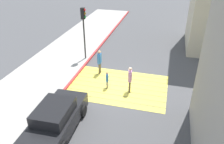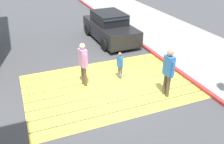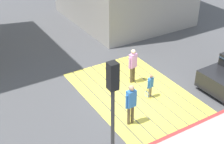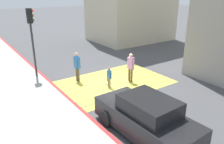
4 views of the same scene
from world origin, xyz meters
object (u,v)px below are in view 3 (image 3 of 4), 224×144
at_px(traffic_light_corner, 112,99).
at_px(pedestrian_child_with_racket, 150,85).
at_px(pedestrian_adult_trailing, 131,102).
at_px(pedestrian_adult_lead, 133,63).

bearing_deg(traffic_light_corner, pedestrian_child_with_racket, -52.10).
bearing_deg(pedestrian_adult_trailing, pedestrian_child_with_racket, -58.85).
relative_size(pedestrian_adult_trailing, pedestrian_child_with_racket, 1.54).
bearing_deg(pedestrian_adult_trailing, pedestrian_adult_lead, -35.72).
relative_size(traffic_light_corner, pedestrian_adult_trailing, 2.33).
xyz_separation_m(pedestrian_adult_lead, pedestrian_child_with_racket, (-1.50, 0.07, -0.37)).
height_order(traffic_light_corner, pedestrian_child_with_racket, traffic_light_corner).
bearing_deg(traffic_light_corner, pedestrian_adult_lead, -40.87).
bearing_deg(pedestrian_child_with_racket, traffic_light_corner, 127.90).
bearing_deg(pedestrian_adult_lead, pedestrian_adult_trailing, 144.28).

